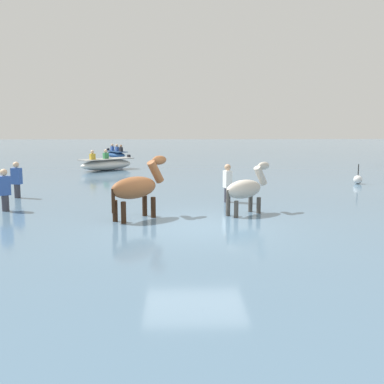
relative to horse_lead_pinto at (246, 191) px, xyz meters
The scene contains 10 objects.
ground_plane 2.31m from the horse_lead_pinto, 135.07° to the right, with size 120.00×120.00×0.00m, color gray.
water_surface 8.72m from the horse_lead_pinto, 99.60° to the left, with size 90.00×90.00×0.42m, color slate.
horse_lead_pinto is the anchor object (origin of this frame).
horse_trailing_chestnut 2.99m from the horse_lead_pinto, 169.20° to the right, with size 1.56×1.56×2.04m.
boat_distant_east 21.31m from the horse_lead_pinto, 106.80° to the left, with size 1.98×2.45×0.94m.
boat_mid_channel 13.20m from the horse_lead_pinto, 114.94° to the left, with size 2.91×2.71×1.08m.
person_onlooker_right 6.81m from the horse_lead_pinto, behind, with size 0.38×0.33×1.63m.
person_wading_mid 7.83m from the horse_lead_pinto, 157.15° to the left, with size 0.36×0.27×1.63m.
person_spectator_far 2.00m from the horse_lead_pinto, 98.38° to the left, with size 0.28×0.36×1.63m.
channel_buoy 8.27m from the horse_lead_pinto, 48.32° to the left, with size 0.35×0.35×0.81m.
Camera 1 is at (-0.42, -11.36, 2.97)m, focal length 44.45 mm.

